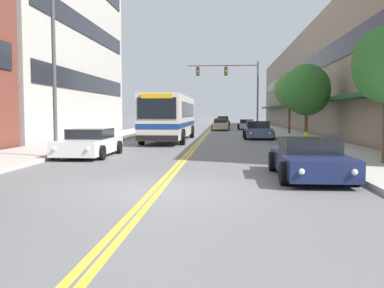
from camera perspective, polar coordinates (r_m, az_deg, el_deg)
The scene contains 19 objects.
ground_plane at distance 47.86m, azimuth 2.31°, elevation 1.79°, with size 240.00×240.00×0.00m, color slate.
sidewalk_left at distance 48.69m, azimuth -6.41°, elevation 1.90°, with size 3.76×106.00×0.15m.
sidewalk_right at distance 48.16m, azimuth 11.12°, elevation 1.82°, with size 3.76×106.00×0.15m.
centre_line at distance 47.86m, azimuth 2.31°, elevation 1.80°, with size 0.34×106.00×0.01m.
storefront_row_right at distance 49.32m, azimuth 18.33°, elevation 7.58°, with size 9.10×68.00×10.20m.
city_bus at distance 30.75m, azimuth -2.86°, elevation 3.79°, with size 2.86×12.49×3.13m.
car_black_parked_left_mid at distance 43.49m, azimuth -3.53°, elevation 2.38°, with size 2.07×4.63×1.35m.
car_white_parked_left_far at distance 19.93m, azimuth -13.50°, elevation 0.09°, with size 2.21×4.82×1.26m.
car_navy_parked_right_foreground at distance 13.48m, azimuth 15.37°, elevation -1.95°, with size 2.11×4.76×1.19m.
car_slate_blue_parked_right_mid at distance 32.99m, azimuth 8.77°, elevation 1.78°, with size 2.18×4.47×1.36m.
car_silver_parked_right_far at distance 52.30m, azimuth 7.27°, elevation 2.59°, with size 2.08×4.79×1.20m.
car_champagne_moving_lead at distance 59.13m, azimuth 3.90°, elevation 2.82°, with size 2.03×4.86×1.29m.
car_beige_moving_second at distance 49.07m, azimuth 3.82°, elevation 2.56°, with size 2.00×4.67×1.29m.
car_red_moving_third at distance 68.50m, azimuth 4.16°, elevation 3.06°, with size 2.18×4.16×1.47m.
traffic_signal_mast at distance 46.10m, azimuth 5.67°, elevation 8.25°, with size 7.58×0.38×7.37m.
street_lamp_left_near at distance 18.70m, azimuth -17.06°, elevation 11.52°, with size 2.18×0.28×7.40m.
street_tree_right_mid at distance 29.75m, azimuth 15.04°, elevation 6.98°, with size 3.14×3.14×5.09m.
street_tree_right_far at distance 39.39m, azimuth 12.91°, elevation 7.06°, with size 2.77×2.77×5.42m.
fire_hydrant at distance 22.97m, azimuth 14.96°, elevation 0.51°, with size 0.33×0.25×0.83m.
Camera 1 is at (1.72, -10.79, 1.96)m, focal length 40.00 mm.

